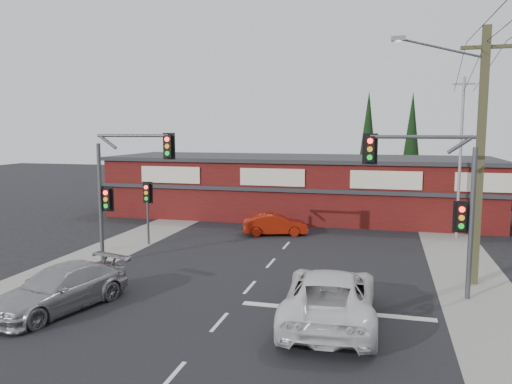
% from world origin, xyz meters
% --- Properties ---
extents(ground, '(120.00, 120.00, 0.00)m').
position_xyz_m(ground, '(0.00, 0.00, 0.00)').
color(ground, black).
rests_on(ground, ground).
extents(road_strip, '(14.00, 70.00, 0.01)m').
position_xyz_m(road_strip, '(0.00, 5.00, 0.01)').
color(road_strip, black).
rests_on(road_strip, ground).
extents(verge_left, '(3.00, 70.00, 0.02)m').
position_xyz_m(verge_left, '(-8.50, 5.00, 0.01)').
color(verge_left, gray).
rests_on(verge_left, ground).
extents(verge_right, '(3.00, 70.00, 0.02)m').
position_xyz_m(verge_right, '(8.50, 5.00, 0.01)').
color(verge_right, gray).
rests_on(verge_right, ground).
extents(stop_line, '(6.50, 0.35, 0.01)m').
position_xyz_m(stop_line, '(3.50, -1.50, 0.01)').
color(stop_line, silver).
rests_on(stop_line, ground).
extents(white_suv, '(3.14, 6.24, 1.69)m').
position_xyz_m(white_suv, '(3.39, -2.39, 0.85)').
color(white_suv, silver).
rests_on(white_suv, ground).
extents(silver_suv, '(3.34, 5.42, 1.47)m').
position_xyz_m(silver_suv, '(-5.64, -3.64, 0.73)').
color(silver_suv, '#9B9DA0').
rests_on(silver_suv, ground).
extents(red_sedan, '(3.95, 2.33, 1.23)m').
position_xyz_m(red_sedan, '(-1.15, 10.09, 0.61)').
color(red_sedan, maroon).
rests_on(red_sedan, ground).
extents(lane_dashes, '(0.12, 30.82, 0.01)m').
position_xyz_m(lane_dashes, '(0.00, -3.39, 0.02)').
color(lane_dashes, silver).
rests_on(lane_dashes, ground).
extents(shop_building, '(27.30, 8.40, 4.22)m').
position_xyz_m(shop_building, '(-0.99, 16.99, 2.13)').
color(shop_building, '#4B0F0F').
rests_on(shop_building, ground).
extents(conifer_near, '(1.80, 1.80, 9.25)m').
position_xyz_m(conifer_near, '(3.50, 24.00, 5.48)').
color(conifer_near, '#2D2116').
rests_on(conifer_near, ground).
extents(conifer_far, '(1.80, 1.80, 9.25)m').
position_xyz_m(conifer_far, '(7.00, 26.00, 5.48)').
color(conifer_far, '#2D2116').
rests_on(conifer_far, ground).
extents(traffic_mast_left, '(3.77, 0.27, 5.97)m').
position_xyz_m(traffic_mast_left, '(-6.43, 2.00, 3.93)').
color(traffic_mast_left, '#47494C').
rests_on(traffic_mast_left, ground).
extents(traffic_mast_right, '(3.96, 0.27, 5.97)m').
position_xyz_m(traffic_mast_right, '(6.86, 1.00, 3.95)').
color(traffic_mast_right, '#47494C').
rests_on(traffic_mast_right, ground).
extents(pedestal_signal, '(0.55, 0.27, 3.38)m').
position_xyz_m(pedestal_signal, '(-7.20, 6.01, 2.41)').
color(pedestal_signal, '#47494C').
rests_on(pedestal_signal, ground).
extents(utility_pole, '(4.38, 0.59, 10.00)m').
position_xyz_m(utility_pole, '(8.36, 2.99, 5.40)').
color(utility_pole, '#4D492B').
rests_on(utility_pole, ground).
extents(steel_pole, '(1.20, 0.16, 9.00)m').
position_xyz_m(steel_pole, '(9.00, 12.00, 4.70)').
color(steel_pole, gray).
rests_on(steel_pole, ground).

